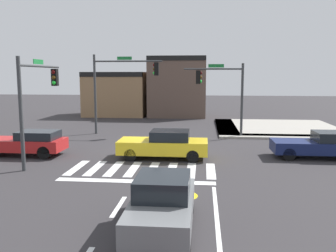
% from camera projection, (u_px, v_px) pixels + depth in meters
% --- Properties ---
extents(ground_plane, '(120.00, 120.00, 0.00)m').
position_uv_depth(ground_plane, '(155.00, 150.00, 21.85)').
color(ground_plane, '#302D30').
extents(crosswalk_near, '(6.87, 2.87, 0.01)m').
position_uv_depth(crosswalk_near, '(143.00, 169.00, 17.41)').
color(crosswalk_near, silver).
rests_on(crosswalk_near, ground_plane).
extents(lane_markings, '(6.80, 20.25, 0.01)m').
position_uv_depth(lane_markings, '(137.00, 241.00, 9.89)').
color(lane_markings, white).
rests_on(lane_markings, ground_plane).
extents(bike_detector_marking, '(1.17, 1.17, 0.01)m').
position_uv_depth(bike_detector_marking, '(182.00, 196.00, 13.60)').
color(bike_detector_marking, yellow).
rests_on(bike_detector_marking, ground_plane).
extents(curb_corner_northeast, '(10.00, 10.60, 0.15)m').
position_uv_depth(curb_corner_northeast, '(271.00, 128.00, 30.32)').
color(curb_corner_northeast, '#9E998E').
rests_on(curb_corner_northeast, ground_plane).
extents(storefront_row, '(13.08, 5.70, 6.40)m').
position_uv_depth(storefront_row, '(149.00, 90.00, 40.19)').
color(storefront_row, '#93704C').
rests_on(storefront_row, ground_plane).
extents(traffic_signal_southwest, '(0.32, 4.66, 5.30)m').
position_uv_depth(traffic_signal_southwest, '(38.00, 91.00, 18.45)').
color(traffic_signal_southwest, '#383A3D').
rests_on(traffic_signal_southwest, ground_plane).
extents(traffic_signal_northeast, '(4.23, 0.32, 5.27)m').
position_uv_depth(traffic_signal_northeast, '(222.00, 87.00, 25.96)').
color(traffic_signal_northeast, '#383A3D').
rests_on(traffic_signal_northeast, ground_plane).
extents(traffic_signal_northwest, '(5.20, 0.32, 5.97)m').
position_uv_depth(traffic_signal_northwest, '(121.00, 80.00, 27.29)').
color(traffic_signal_northwest, '#383A3D').
rests_on(traffic_signal_northwest, ground_plane).
extents(car_navy, '(4.52, 1.90, 1.43)m').
position_uv_depth(car_navy, '(320.00, 144.00, 19.71)').
color(car_navy, '#141E4C').
rests_on(car_navy, ground_plane).
extents(car_red, '(4.53, 1.82, 1.39)m').
position_uv_depth(car_red, '(26.00, 143.00, 20.31)').
color(car_red, red).
rests_on(car_red, ground_plane).
extents(car_gray, '(1.74, 4.11, 1.56)m').
position_uv_depth(car_gray, '(162.00, 203.00, 10.58)').
color(car_gray, slate).
rests_on(car_gray, ground_plane).
extents(car_yellow, '(4.76, 1.94, 1.51)m').
position_uv_depth(car_yellow, '(165.00, 144.00, 19.67)').
color(car_yellow, gold).
rests_on(car_yellow, ground_plane).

